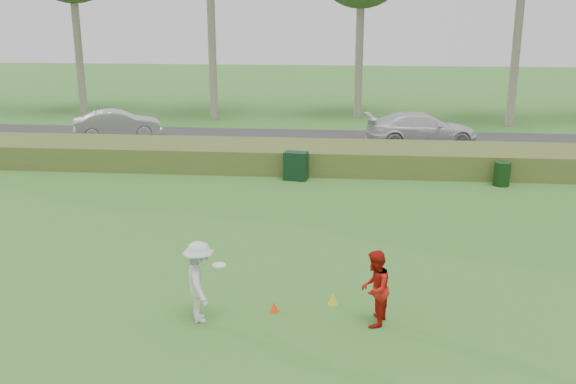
# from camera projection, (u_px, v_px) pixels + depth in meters

# --- Properties ---
(ground) EXTENTS (120.00, 120.00, 0.00)m
(ground) POSITION_uv_depth(u_px,v_px,m) (270.00, 304.00, 13.41)
(ground) COLOR #2F6E24
(ground) RESTS_ON ground
(reed_strip) EXTENTS (80.00, 3.00, 0.90)m
(reed_strip) POSITION_uv_depth(u_px,v_px,m) (308.00, 157.00, 24.77)
(reed_strip) COLOR #4C5D25
(reed_strip) RESTS_ON ground
(park_road) EXTENTS (80.00, 6.00, 0.06)m
(park_road) POSITION_uv_depth(u_px,v_px,m) (315.00, 142.00, 29.67)
(park_road) COLOR #2D2D2D
(park_road) RESTS_ON ground
(player_white) EXTENTS (1.00, 1.20, 1.63)m
(player_white) POSITION_uv_depth(u_px,v_px,m) (199.00, 282.00, 12.49)
(player_white) COLOR silver
(player_white) RESTS_ON ground
(player_red) EXTENTS (0.74, 0.86, 1.52)m
(player_red) POSITION_uv_depth(u_px,v_px,m) (375.00, 288.00, 12.33)
(player_red) COLOR #B7170F
(player_red) RESTS_ON ground
(cone_orange) EXTENTS (0.20, 0.20, 0.21)m
(cone_orange) POSITION_uv_depth(u_px,v_px,m) (274.00, 307.00, 13.03)
(cone_orange) COLOR #F2410C
(cone_orange) RESTS_ON ground
(cone_yellow) EXTENTS (0.22, 0.22, 0.24)m
(cone_yellow) POSITION_uv_depth(u_px,v_px,m) (333.00, 299.00, 13.37)
(cone_yellow) COLOR yellow
(cone_yellow) RESTS_ON ground
(utility_cabinet) EXTENTS (0.90, 0.64, 1.03)m
(utility_cabinet) POSITION_uv_depth(u_px,v_px,m) (296.00, 166.00, 23.04)
(utility_cabinet) COLOR black
(utility_cabinet) RESTS_ON ground
(trash_bin) EXTENTS (0.68, 0.68, 0.84)m
(trash_bin) POSITION_uv_depth(u_px,v_px,m) (502.00, 174.00, 22.31)
(trash_bin) COLOR black
(trash_bin) RESTS_ON ground
(car_mid) EXTENTS (4.24, 2.82, 1.32)m
(car_mid) POSITION_uv_depth(u_px,v_px,m) (118.00, 124.00, 30.24)
(car_mid) COLOR #B9B8BD
(car_mid) RESTS_ON park_road
(car_right) EXTENTS (5.23, 2.77, 1.44)m
(car_right) POSITION_uv_depth(u_px,v_px,m) (421.00, 129.00, 28.69)
(car_right) COLOR silver
(car_right) RESTS_ON park_road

